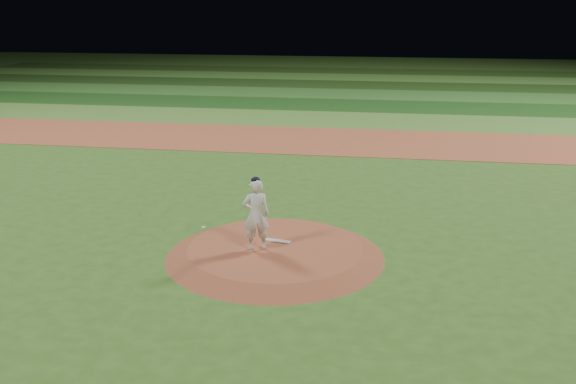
{
  "coord_description": "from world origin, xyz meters",
  "views": [
    {
      "loc": [
        2.73,
        -14.79,
        6.2
      ],
      "look_at": [
        0.0,
        2.0,
        1.1
      ],
      "focal_mm": 40.0,
      "sensor_mm": 36.0,
      "label": 1
    }
  ],
  "objects": [
    {
      "name": "pitcher_on_mound",
      "position": [
        -0.43,
        -0.22,
        1.17
      ],
      "size": [
        0.76,
        0.62,
        1.87
      ],
      "color": "silver",
      "rests_on": "pitchers_mound"
    },
    {
      "name": "pitchers_mound",
      "position": [
        0.0,
        0.0,
        0.12
      ],
      "size": [
        5.5,
        5.5,
        0.25
      ],
      "primitive_type": "cone",
      "color": "brown",
      "rests_on": "ground"
    },
    {
      "name": "ground",
      "position": [
        0.0,
        0.0,
        0.0
      ],
      "size": [
        120.0,
        120.0,
        0.0
      ],
      "primitive_type": "plane",
      "color": "#335E1E",
      "rests_on": "ground"
    },
    {
      "name": "outfield_stripe_4",
      "position": [
        0.0,
        39.5,
        0.01
      ],
      "size": [
        70.0,
        5.0,
        0.02
      ],
      "primitive_type": "cube",
      "color": "#3E762B",
      "rests_on": "ground"
    },
    {
      "name": "outfield_stripe_1",
      "position": [
        0.0,
        24.5,
        0.01
      ],
      "size": [
        70.0,
        5.0,
        0.02
      ],
      "primitive_type": "cube",
      "color": "#194616",
      "rests_on": "ground"
    },
    {
      "name": "outfield_stripe_3",
      "position": [
        0.0,
        34.5,
        0.01
      ],
      "size": [
        70.0,
        5.0,
        0.02
      ],
      "primitive_type": "cube",
      "color": "#1D3F14",
      "rests_on": "ground"
    },
    {
      "name": "infield_dirt_band",
      "position": [
        0.0,
        14.0,
        0.01
      ],
      "size": [
        70.0,
        6.0,
        0.02
      ],
      "primitive_type": "cube",
      "color": "#994C2F",
      "rests_on": "ground"
    },
    {
      "name": "rosin_bag",
      "position": [
        -2.17,
        1.02,
        0.28
      ],
      "size": [
        0.12,
        0.12,
        0.07
      ],
      "primitive_type": "ellipsoid",
      "color": "silver",
      "rests_on": "pitchers_mound"
    },
    {
      "name": "outfield_stripe_2",
      "position": [
        0.0,
        29.5,
        0.01
      ],
      "size": [
        70.0,
        5.0,
        0.02
      ],
      "primitive_type": "cube",
      "color": "#2F6826",
      "rests_on": "ground"
    },
    {
      "name": "outfield_stripe_5",
      "position": [
        0.0,
        44.5,
        0.01
      ],
      "size": [
        70.0,
        5.0,
        0.02
      ],
      "primitive_type": "cube",
      "color": "#234616",
      "rests_on": "ground"
    },
    {
      "name": "pitching_rubber",
      "position": [
        -0.0,
        0.37,
        0.27
      ],
      "size": [
        0.68,
        0.28,
        0.03
      ],
      "primitive_type": "cube",
      "rotation": [
        0.0,
        0.0,
        -0.18
      ],
      "color": "silver",
      "rests_on": "pitchers_mound"
    },
    {
      "name": "outfield_stripe_0",
      "position": [
        0.0,
        19.5,
        0.01
      ],
      "size": [
        70.0,
        5.0,
        0.02
      ],
      "primitive_type": "cube",
      "color": "#45792C",
      "rests_on": "ground"
    }
  ]
}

